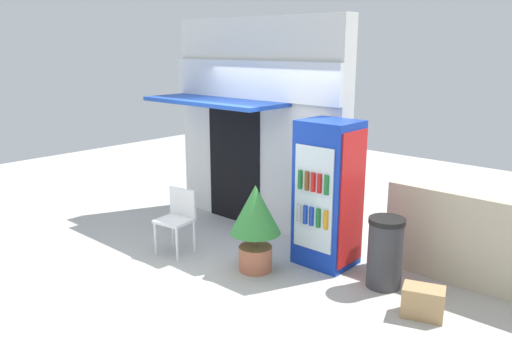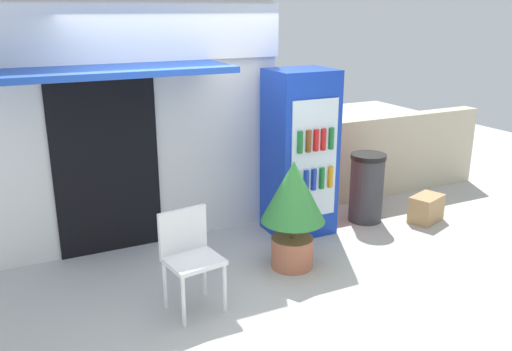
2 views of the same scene
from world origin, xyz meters
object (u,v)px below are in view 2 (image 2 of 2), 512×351
object	(u,v)px
drink_cooler	(300,153)
potted_plant_near_shop	(293,203)
cardboard_box	(426,208)
plastic_chair	(189,251)
trash_bin	(367,187)

from	to	relation	value
drink_cooler	potted_plant_near_shop	bearing A→B (deg)	-124.76
potted_plant_near_shop	cardboard_box	xyz separation A→B (m)	(2.11, 0.33, -0.53)
drink_cooler	potted_plant_near_shop	size ratio (longest dim) A/B	1.69
plastic_chair	cardboard_box	size ratio (longest dim) A/B	2.07
potted_plant_near_shop	cardboard_box	world-z (taller)	potted_plant_near_shop
drink_cooler	cardboard_box	bearing A→B (deg)	-16.33
cardboard_box	plastic_chair	bearing A→B (deg)	-169.60
plastic_chair	cardboard_box	bearing A→B (deg)	10.40
drink_cooler	potted_plant_near_shop	world-z (taller)	drink_cooler
plastic_chair	trash_bin	xyz separation A→B (m)	(2.65, 0.97, -0.10)
cardboard_box	trash_bin	bearing A→B (deg)	151.40
drink_cooler	plastic_chair	world-z (taller)	drink_cooler
potted_plant_near_shop	cardboard_box	size ratio (longest dim) A/B	2.62
cardboard_box	potted_plant_near_shop	bearing A→B (deg)	-171.14
drink_cooler	trash_bin	distance (m)	1.05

